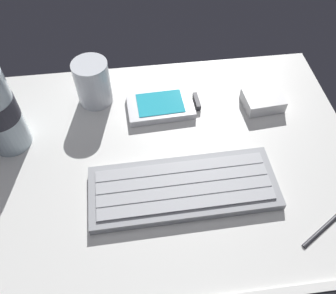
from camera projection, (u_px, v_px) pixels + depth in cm
name	position (u px, v px, depth cm)	size (l,w,h in cm)	color
ground_plane	(168.00, 162.00, 60.61)	(64.00, 48.00, 2.80)	silver
keyboard	(183.00, 188.00, 55.52)	(29.18, 11.48, 1.70)	#93969B
handheld_device	(164.00, 105.00, 66.42)	(13.05, 8.14, 1.50)	silver
juice_cup	(93.00, 84.00, 65.32)	(6.40, 6.40, 8.50)	silver
charger_block	(263.00, 100.00, 66.54)	(7.00, 5.60, 2.40)	white
stylus_pen	(325.00, 227.00, 52.00)	(0.70, 0.70, 9.50)	#26262B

